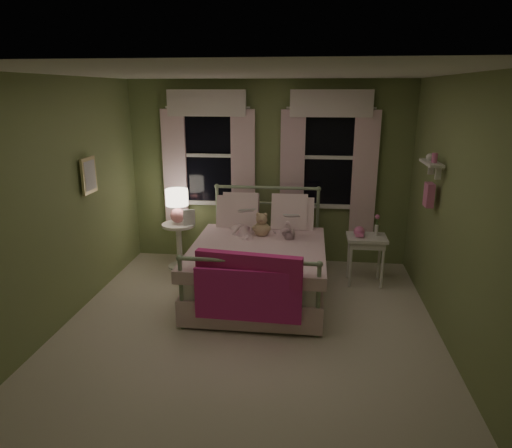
# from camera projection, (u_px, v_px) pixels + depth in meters

# --- Properties ---
(room_shell) EXTENTS (4.20, 4.20, 4.20)m
(room_shell) POSITION_uv_depth(u_px,v_px,m) (248.00, 210.00, 4.54)
(room_shell) COLOR beige
(room_shell) RESTS_ON ground
(bed) EXTENTS (1.58, 2.04, 1.18)m
(bed) POSITION_uv_depth(u_px,v_px,m) (259.00, 264.00, 5.64)
(bed) COLOR white
(bed) RESTS_ON ground
(pink_throw) EXTENTS (1.10, 0.24, 0.71)m
(pink_throw) POSITION_uv_depth(u_px,v_px,m) (248.00, 280.00, 4.60)
(pink_throw) COLOR #CF2879
(pink_throw) RESTS_ON bed
(child_left) EXTENTS (0.35, 0.29, 0.84)m
(child_left) POSITION_uv_depth(u_px,v_px,m) (242.00, 207.00, 5.91)
(child_left) COLOR #F7D1DD
(child_left) RESTS_ON bed
(child_right) EXTENTS (0.37, 0.31, 0.65)m
(child_right) POSITION_uv_depth(u_px,v_px,m) (285.00, 216.00, 5.87)
(child_right) COLOR #F7D1DD
(child_right) RESTS_ON bed
(book_left) EXTENTS (0.22, 0.16, 0.26)m
(book_left) POSITION_uv_depth(u_px,v_px,m) (239.00, 214.00, 5.68)
(book_left) COLOR beige
(book_left) RESTS_ON child_left
(book_right) EXTENTS (0.20, 0.11, 0.26)m
(book_right) POSITION_uv_depth(u_px,v_px,m) (283.00, 219.00, 5.62)
(book_right) COLOR beige
(book_right) RESTS_ON child_right
(teddy_bear) EXTENTS (0.24, 0.20, 0.32)m
(teddy_bear) POSITION_uv_depth(u_px,v_px,m) (262.00, 226.00, 5.78)
(teddy_bear) COLOR tan
(teddy_bear) RESTS_ON bed
(nightstand_left) EXTENTS (0.46, 0.46, 0.65)m
(nightstand_left) POSITION_uv_depth(u_px,v_px,m) (179.00, 239.00, 6.46)
(nightstand_left) COLOR white
(nightstand_left) RESTS_ON ground
(table_lamp) EXTENTS (0.31, 0.31, 0.48)m
(table_lamp) POSITION_uv_depth(u_px,v_px,m) (177.00, 203.00, 6.31)
(table_lamp) COLOR #DC8288
(table_lamp) RESTS_ON nightstand_left
(book_nightstand) EXTENTS (0.22, 0.26, 0.02)m
(book_nightstand) POSITION_uv_depth(u_px,v_px,m) (184.00, 225.00, 6.30)
(book_nightstand) COLOR beige
(book_nightstand) RESTS_ON nightstand_left
(nightstand_right) EXTENTS (0.50, 0.40, 0.64)m
(nightstand_right) POSITION_uv_depth(u_px,v_px,m) (366.00, 244.00, 5.87)
(nightstand_right) COLOR white
(nightstand_right) RESTS_ON ground
(pink_toy) EXTENTS (0.14, 0.19, 0.14)m
(pink_toy) POSITION_uv_depth(u_px,v_px,m) (359.00, 232.00, 5.83)
(pink_toy) COLOR pink
(pink_toy) RESTS_ON nightstand_right
(bud_vase) EXTENTS (0.06, 0.06, 0.28)m
(bud_vase) POSITION_uv_depth(u_px,v_px,m) (377.00, 225.00, 5.84)
(bud_vase) COLOR white
(bud_vase) RESTS_ON nightstand_right
(window_left) EXTENTS (1.34, 0.13, 1.96)m
(window_left) POSITION_uv_depth(u_px,v_px,m) (208.00, 151.00, 6.48)
(window_left) COLOR black
(window_left) RESTS_ON room_shell
(window_right) EXTENTS (1.34, 0.13, 1.96)m
(window_right) POSITION_uv_depth(u_px,v_px,m) (329.00, 153.00, 6.29)
(window_right) COLOR black
(window_right) RESTS_ON room_shell
(wall_shelf) EXTENTS (0.15, 0.50, 0.60)m
(wall_shelf) POSITION_uv_depth(u_px,v_px,m) (430.00, 179.00, 4.93)
(wall_shelf) COLOR white
(wall_shelf) RESTS_ON room_shell
(framed_picture) EXTENTS (0.03, 0.32, 0.42)m
(framed_picture) POSITION_uv_depth(u_px,v_px,m) (89.00, 175.00, 5.28)
(framed_picture) COLOR beige
(framed_picture) RESTS_ON room_shell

